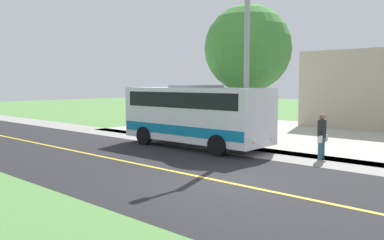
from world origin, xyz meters
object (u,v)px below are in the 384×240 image
shuttle_bus_front (196,113)px  tree_curbside (248,49)px  pedestrian_with_bags (322,135)px  street_light_pole (245,53)px

shuttle_bus_front → tree_curbside: (-2.87, 0.98, 3.15)m
pedestrian_with_bags → tree_curbside: bearing=-111.5°
pedestrian_with_bags → street_light_pole: 4.71m
tree_curbside → shuttle_bus_front: bearing=-18.9°
street_light_pole → tree_curbside: (-2.53, -1.56, 0.45)m
pedestrian_with_bags → tree_curbside: (-1.91, -4.84, 3.77)m
shuttle_bus_front → tree_curbside: bearing=161.1°
pedestrian_with_bags → street_light_pole: size_ratio=0.23×
pedestrian_with_bags → shuttle_bus_front: bearing=-80.6°
pedestrian_with_bags → street_light_pole: (0.62, -3.28, 3.32)m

